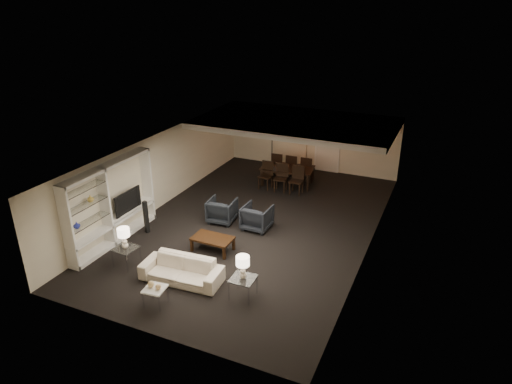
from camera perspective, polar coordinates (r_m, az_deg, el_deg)
The scene contains 35 objects.
floor at distance 14.31m, azimuth 0.00°, elevation -4.05°, with size 11.00×11.00×0.00m, color black.
ceiling at distance 13.34m, azimuth 0.00°, elevation 5.53°, with size 7.00×11.00×0.02m, color silver.
wall_back at distance 18.65m, azimuth 6.92°, elevation 6.57°, with size 7.00×0.02×2.50m, color beige.
wall_front at distance 9.61m, azimuth -13.68°, elevation -11.14°, with size 7.00×0.02×2.50m, color beige.
wall_left at distance 15.43m, azimuth -11.98°, elevation 2.60°, with size 0.02×11.00×2.50m, color beige.
wall_right at distance 12.88m, azimuth 14.39°, elevation -1.89°, with size 0.02×11.00×2.50m, color beige.
ceiling_soffit at distance 16.50m, azimuth 4.99°, elevation 8.58°, with size 7.00×4.00×0.20m, color silver.
curtains at distance 18.86m, azimuth 4.21°, elevation 6.71°, with size 1.50×0.12×2.40m, color beige.
door at distance 18.50m, azimuth 8.93°, elevation 5.66°, with size 0.90×0.05×2.10m, color silver.
painting at distance 18.06m, azimuth 13.32°, elevation 6.54°, with size 0.95×0.04×0.65m, color #142D38.
media_unit at distance 13.49m, azimuth -17.61°, elevation -1.45°, with size 0.38×3.40×2.35m, color white, non-canonical shape.
pendant_light at distance 16.54m, azimuth 5.92°, elevation 6.85°, with size 0.52×0.52×0.24m, color #D8591E.
sofa at distance 11.67m, azimuth -9.30°, elevation -9.59°, with size 2.05×0.80×0.60m, color beige.
coffee_table at distance 12.88m, azimuth -5.43°, elevation -6.48°, with size 1.13×0.66×0.40m, color black, non-canonical shape.
armchair_left at distance 14.37m, azimuth -4.27°, elevation -2.30°, with size 0.81×0.84×0.76m, color black.
armchair_right at distance 13.89m, azimuth 0.11°, elevation -3.17°, with size 0.81×0.84×0.76m, color black.
side_table_left at distance 12.59m, azimuth -15.87°, elevation -7.78°, with size 0.56×0.56×0.53m, color silver, non-canonical shape.
side_table_right at distance 10.98m, azimuth -1.63°, elevation -11.84°, with size 0.56×0.56×0.53m, color white, non-canonical shape.
table_lamp_left at distance 12.33m, azimuth -16.15°, elevation -5.57°, with size 0.32×0.32×0.58m, color silver, non-canonical shape.
table_lamp_right at distance 10.67m, azimuth -1.66°, elevation -9.41°, with size 0.32×0.32×0.58m, color #F4E3CE, non-canonical shape.
marble_table at distance 10.98m, azimuth -12.43°, elevation -12.65°, with size 0.47×0.47×0.47m, color white, non-canonical shape.
gold_gourd_a at distance 10.85m, azimuth -13.01°, elevation -11.17°, with size 0.15×0.15×0.15m, color tan.
gold_gourd_b at distance 10.75m, azimuth -12.13°, elevation -11.50°, with size 0.13×0.13×0.13m, color #E5B779.
television at distance 13.87m, azimuth -16.08°, elevation -1.06°, with size 0.14×1.10×0.63m, color black.
vase_blue at distance 12.64m, azimuth -21.51°, elevation -3.87°, with size 0.17×0.17×0.18m, color #242D9C.
vase_amber at distance 12.82m, azimuth -20.00°, elevation -0.77°, with size 0.18×0.18×0.19m, color gold.
floor_speaker at distance 14.00m, azimuth -13.58°, elevation -3.06°, with size 0.11×0.11×1.02m, color black.
dining_table at distance 17.15m, azimuth 3.87°, elevation 1.96°, with size 1.94×1.08×0.68m, color black.
chair_nl at distance 16.73m, azimuth 1.18°, elevation 2.05°, with size 0.47×0.47×1.01m, color black, non-canonical shape.
chair_nm at distance 16.53m, azimuth 3.10°, elevation 1.74°, with size 0.47×0.47×1.01m, color black, non-canonical shape.
chair_nr at distance 16.34m, azimuth 5.07°, elevation 1.42°, with size 0.47×0.47×1.01m, color black, non-canonical shape.
chair_fl at distance 17.86m, azimuth 2.81°, elevation 3.44°, with size 0.47×0.47×1.01m, color black, non-canonical shape.
chair_fm at distance 17.67m, azimuth 4.62°, elevation 3.16°, with size 0.47×0.47×1.01m, color black, non-canonical shape.
chair_fr at distance 17.50m, azimuth 6.47°, elevation 2.88°, with size 0.47×0.47×1.01m, color black, non-canonical shape.
floor_lamp at distance 18.38m, azimuth 2.01°, elevation 5.08°, with size 0.24×0.24×1.64m, color black, non-canonical shape.
Camera 1 is at (5.15, -11.61, 6.59)m, focal length 32.00 mm.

